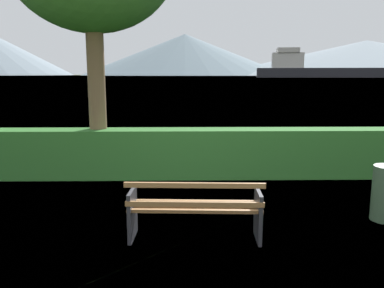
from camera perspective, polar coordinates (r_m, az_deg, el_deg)
ground_plane at (r=5.56m, az=0.43°, el=-13.37°), size 1400.00×1400.00×0.00m
water_surface at (r=311.62m, az=-1.01°, el=9.71°), size 620.00×620.00×0.00m
park_bench at (r=5.35m, az=0.42°, el=-9.41°), size 1.81×0.65×0.87m
hedge_row at (r=8.53m, az=-0.12°, el=-1.33°), size 12.59×0.64×1.05m
cargo_ship_large at (r=245.49m, az=19.11°, el=10.16°), size 97.78×27.46×16.88m
distant_hills at (r=573.66m, az=-0.87°, el=12.92°), size 940.87×437.15×78.95m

